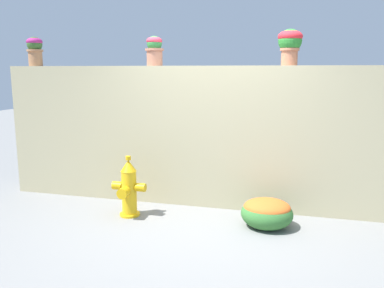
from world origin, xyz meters
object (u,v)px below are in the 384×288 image
object	(u,v)px
potted_plant_1	(154,49)
fire_hydrant	(129,189)
flower_bush_left	(267,212)
potted_plant_0	(35,49)
potted_plant_2	(290,43)

from	to	relation	value
potted_plant_1	fire_hydrant	size ratio (longest dim) A/B	0.51
fire_hydrant	flower_bush_left	distance (m)	1.73
potted_plant_0	potted_plant_1	distance (m)	1.83
flower_bush_left	potted_plant_1	bearing A→B (deg)	156.58
potted_plant_0	flower_bush_left	xyz separation A→B (m)	(3.45, -0.66, -1.94)
potted_plant_2	fire_hydrant	distance (m)	2.72
fire_hydrant	flower_bush_left	xyz separation A→B (m)	(1.72, 0.06, -0.16)
potted_plant_1	fire_hydrant	distance (m)	1.92
potted_plant_1	fire_hydrant	bearing A→B (deg)	-97.39
flower_bush_left	fire_hydrant	bearing A→B (deg)	-177.88
potted_plant_0	potted_plant_2	world-z (taller)	potted_plant_2
flower_bush_left	potted_plant_2	bearing A→B (deg)	76.67
potted_plant_1	flower_bush_left	distance (m)	2.61
fire_hydrant	flower_bush_left	world-z (taller)	fire_hydrant
potted_plant_2	flower_bush_left	world-z (taller)	potted_plant_2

